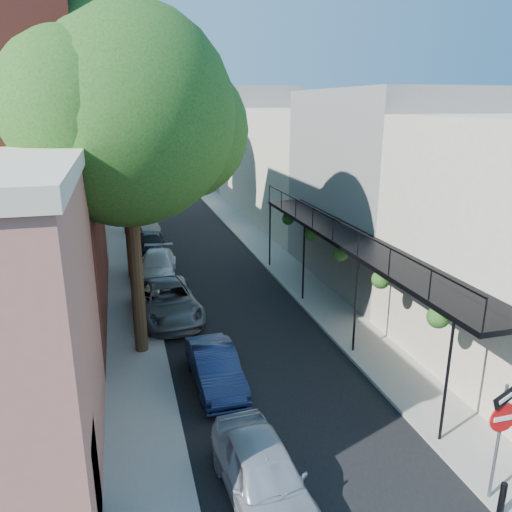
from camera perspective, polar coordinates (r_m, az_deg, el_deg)
road_surface at (r=37.40m, az=-8.69°, el=3.90°), size 6.00×64.00×0.01m
sidewalk_left at (r=37.16m, az=-14.83°, el=3.53°), size 2.00×64.00×0.12m
sidewalk_right at (r=38.03m, az=-2.69°, el=4.38°), size 2.00×64.00×0.12m
buildings_left at (r=35.53m, az=-24.08°, el=10.04°), size 10.10×59.10×12.00m
buildings_right at (r=38.24m, az=4.84°, el=11.04°), size 9.80×55.00×10.00m
sign_post at (r=12.02m, az=26.34°, el=-16.64°), size 0.89×0.17×2.99m
bollard at (r=12.54m, az=26.29°, el=-23.70°), size 0.14×0.14×0.80m
oak_near at (r=16.51m, az=-13.21°, el=14.94°), size 7.48×6.80×11.42m
oak_mid at (r=24.49m, az=-14.12°, el=13.47°), size 6.60×6.00×10.20m
oak_far at (r=33.50m, az=-14.68°, el=16.31°), size 7.70×7.00×11.90m
parked_car_a at (r=11.73m, az=0.85°, el=-23.75°), size 1.84×4.13×1.38m
parked_car_b at (r=15.69m, az=-4.68°, el=-12.61°), size 1.39×3.74×1.22m
parked_car_c at (r=20.59m, az=-10.08°, el=-5.10°), size 2.69×5.18×1.40m
parked_car_d at (r=25.29m, az=-11.20°, el=-1.11°), size 2.31×4.54×1.26m
parked_car_e at (r=29.46m, az=-11.89°, el=1.45°), size 1.69×3.82×1.28m
parked_car_f at (r=34.17m, az=-12.32°, el=3.42°), size 1.61×3.52×1.12m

